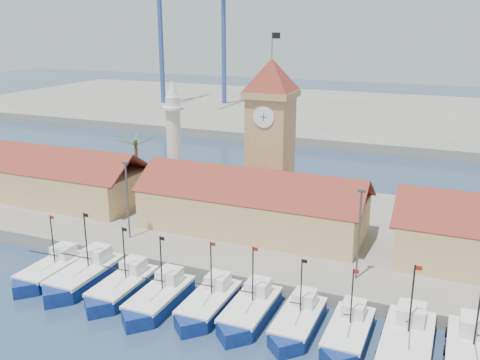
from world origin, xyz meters
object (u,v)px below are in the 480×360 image
at_px(boat_0, 50,272).
at_px(clock_tower, 271,134).
at_px(boat_5, 249,312).
at_px(minaret, 174,138).

bearing_deg(boat_0, clock_tower, 56.34).
bearing_deg(boat_5, boat_0, -178.44).
xyz_separation_m(boat_0, boat_5, (21.83, 0.60, 0.01)).
bearing_deg(clock_tower, minaret, 172.39).
xyz_separation_m(boat_0, minaret, (0.51, 25.30, 9.00)).
bearing_deg(minaret, boat_5, -49.20).
xyz_separation_m(clock_tower, minaret, (-15.00, 2.00, -2.23)).
height_order(boat_5, minaret, minaret).
distance_m(boat_5, minaret, 33.85).
distance_m(boat_0, clock_tower, 30.16).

